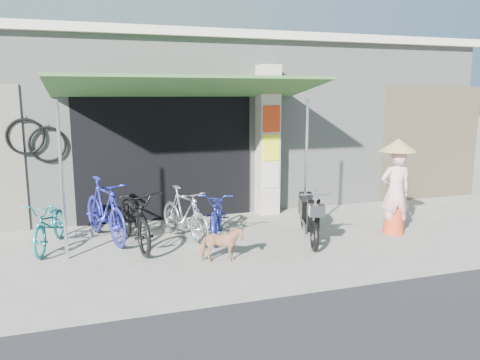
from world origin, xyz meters
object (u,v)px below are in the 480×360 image
object	(u,v)px
bike_teal	(50,224)
bike_navy	(218,213)
bike_silver	(184,214)
nun	(396,187)
moped	(309,215)
bike_black	(135,217)
street_dog	(221,244)
bike_blue	(105,209)

from	to	relation	value
bike_teal	bike_navy	bearing A→B (deg)	6.81
bike_silver	nun	size ratio (longest dim) A/B	0.90
nun	moped	bearing A→B (deg)	5.87
bike_black	nun	xyz separation A→B (m)	(4.41, -0.70, 0.36)
bike_black	bike_silver	distance (m)	0.82
moped	nun	xyz separation A→B (m)	(1.59, -0.14, 0.42)
bike_teal	street_dog	world-z (taller)	bike_teal
bike_black	bike_navy	distance (m)	1.40
bike_silver	street_dog	xyz separation A→B (m)	(0.30, -1.20, -0.18)
bike_black	moped	size ratio (longest dim) A/B	1.16
bike_black	bike_silver	world-z (taller)	bike_black
bike_navy	bike_silver	bearing A→B (deg)	-161.06
bike_blue	street_dog	world-z (taller)	bike_blue
bike_blue	moped	size ratio (longest dim) A/B	1.11
bike_silver	nun	world-z (taller)	nun
bike_teal	moped	size ratio (longest dim) A/B	0.96
nun	bike_blue	bearing A→B (deg)	-2.46
bike_navy	street_dog	size ratio (longest dim) A/B	2.51
bike_teal	nun	xyz separation A→B (m)	(5.71, -1.00, 0.44)
bike_blue	bike_navy	world-z (taller)	bike_blue
bike_silver	bike_navy	xyz separation A→B (m)	(0.58, -0.01, -0.03)
bike_teal	bike_silver	size ratio (longest dim) A/B	1.01
bike_black	bike_blue	bearing A→B (deg)	125.61
bike_navy	nun	xyz separation A→B (m)	(3.01, -0.74, 0.42)
bike_black	moped	xyz separation A→B (m)	(2.82, -0.56, -0.06)
street_dog	moped	size ratio (longest dim) A/B	0.40
bike_blue	bike_black	xyz separation A→B (m)	(0.45, -0.46, -0.05)
moped	bike_blue	bearing A→B (deg)	-179.76
nun	bike_black	bearing A→B (deg)	1.99
bike_black	moped	distance (m)	2.88
bike_navy	moped	world-z (taller)	moped
bike_silver	moped	bearing A→B (deg)	-35.41
bike_black	bike_silver	bearing A→B (deg)	-5.07
bike_black	moped	bearing A→B (deg)	-19.56
bike_black	bike_navy	bearing A→B (deg)	-6.69
bike_blue	moped	bearing A→B (deg)	-35.61
bike_navy	street_dog	bearing A→B (deg)	-83.46
street_dog	bike_blue	bearing A→B (deg)	54.48
bike_teal	nun	size ratio (longest dim) A/B	0.90
street_dog	bike_silver	bearing A→B (deg)	24.38
bike_blue	moped	world-z (taller)	bike_blue
bike_navy	nun	size ratio (longest dim) A/B	0.95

